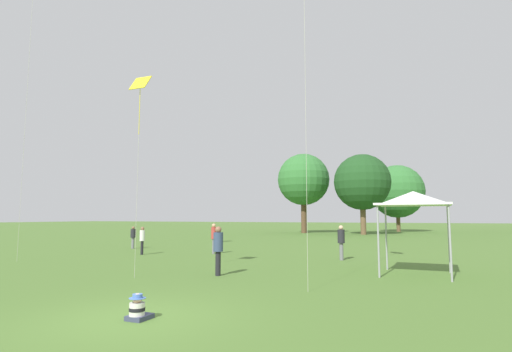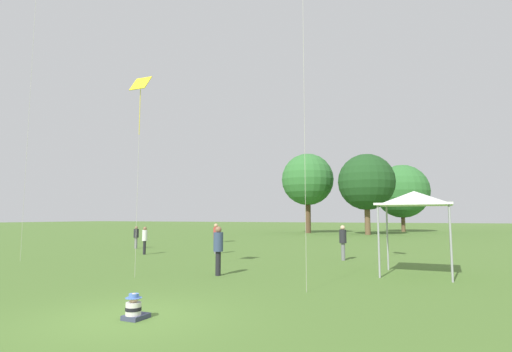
{
  "view_description": "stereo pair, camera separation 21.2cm",
  "coord_description": "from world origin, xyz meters",
  "views": [
    {
      "loc": [
        5.94,
        -7.19,
        2.2
      ],
      "look_at": [
        0.06,
        6.85,
        3.76
      ],
      "focal_mm": 28.0,
      "sensor_mm": 36.0,
      "label": 1
    },
    {
      "loc": [
        6.14,
        -7.11,
        2.2
      ],
      "look_at": [
        0.06,
        6.85,
        3.76
      ],
      "focal_mm": 28.0,
      "sensor_mm": 36.0,
      "label": 2
    }
  ],
  "objects": [
    {
      "name": "canopy_tent",
      "position": [
        5.6,
        9.36,
        2.88
      ],
      "size": [
        2.73,
        2.73,
        3.19
      ],
      "rotation": [
        0.0,
        0.0,
        -0.03
      ],
      "color": "white",
      "rests_on": "ground"
    },
    {
      "name": "person_standing_4",
      "position": [
        -9.36,
        12.04,
        0.98
      ],
      "size": [
        0.4,
        0.4,
        1.62
      ],
      "rotation": [
        0.0,
        0.0,
        2.61
      ],
      "color": "black",
      "rests_on": "ground"
    },
    {
      "name": "ground_plane",
      "position": [
        0.0,
        0.0,
        0.0
      ],
      "size": [
        300.0,
        300.0,
        0.0
      ],
      "primitive_type": "plane",
      "color": "#4C702D"
    },
    {
      "name": "person_standing_5",
      "position": [
        -1.27,
        6.33,
        1.1
      ],
      "size": [
        0.46,
        0.46,
        1.84
      ],
      "rotation": [
        0.0,
        0.0,
        1.91
      ],
      "color": "black",
      "rests_on": "ground"
    },
    {
      "name": "distant_tree_3",
      "position": [
        -1.03,
        44.08,
        6.54
      ],
      "size": [
        7.04,
        7.04,
        10.09
      ],
      "color": "brown",
      "rests_on": "ground"
    },
    {
      "name": "distant_tree_0",
      "position": [
        -9.26,
        46.14,
        7.33
      ],
      "size": [
        7.13,
        7.13,
        10.94
      ],
      "color": "brown",
      "rests_on": "ground"
    },
    {
      "name": "person_standing_3",
      "position": [
        -12.82,
        15.39,
        0.91
      ],
      "size": [
        0.48,
        0.48,
        1.54
      ],
      "rotation": [
        0.0,
        0.0,
        0.59
      ],
      "color": "slate",
      "rests_on": "ground"
    },
    {
      "name": "person_standing_1",
      "position": [
        -5.72,
        14.09,
        1.1
      ],
      "size": [
        0.42,
        0.42,
        1.8
      ],
      "rotation": [
        0.0,
        0.0,
        1.02
      ],
      "color": "slate",
      "rests_on": "ground"
    },
    {
      "name": "person_standing_0",
      "position": [
        1.99,
        13.53,
        1.06
      ],
      "size": [
        0.49,
        0.49,
        1.77
      ],
      "rotation": [
        0.0,
        0.0,
        1.02
      ],
      "color": "slate",
      "rests_on": "ground"
    },
    {
      "name": "distant_tree_2",
      "position": [
        2.41,
        56.33,
        6.02
      ],
      "size": [
        7.94,
        7.94,
        9.99
      ],
      "color": "brown",
      "rests_on": "ground"
    },
    {
      "name": "seated_toddler",
      "position": [
        0.2,
        -0.06,
        0.23
      ],
      "size": [
        0.42,
        0.53,
        0.56
      ],
      "rotation": [
        0.0,
        0.0,
        -0.01
      ],
      "color": "#383D56",
      "rests_on": "ground"
    },
    {
      "name": "kite_0",
      "position": [
        -3.79,
        4.66,
        6.93
      ],
      "size": [
        0.73,
        0.46,
        7.56
      ],
      "rotation": [
        0.0,
        0.0,
        5.52
      ],
      "color": "yellow",
      "rests_on": "ground"
    }
  ]
}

